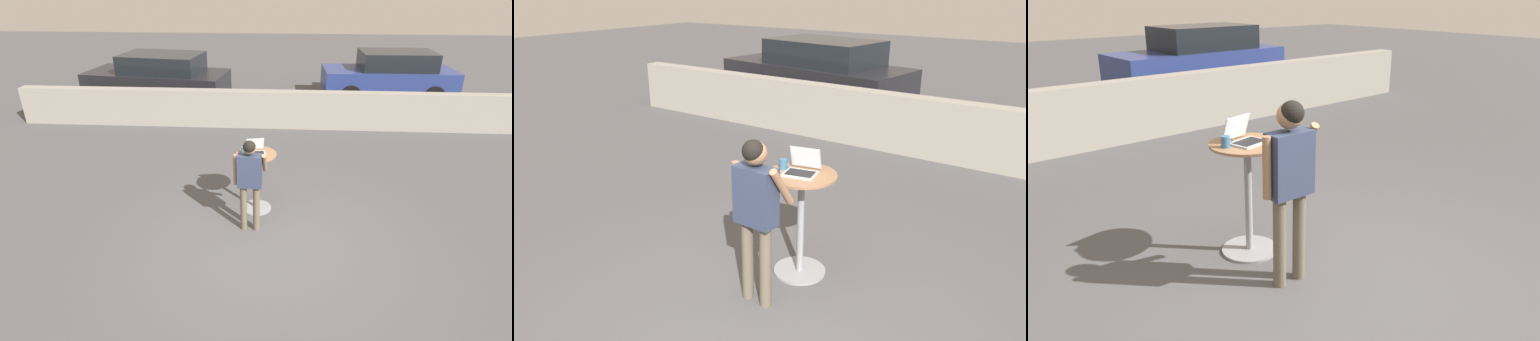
% 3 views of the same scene
% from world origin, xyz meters
% --- Properties ---
extents(ground_plane, '(50.00, 50.00, 0.00)m').
position_xyz_m(ground_plane, '(0.00, 0.00, 0.00)').
color(ground_plane, '#4C4C4F').
extents(pavement_kerb, '(14.33, 0.35, 1.02)m').
position_xyz_m(pavement_kerb, '(0.00, 5.49, 0.51)').
color(pavement_kerb, gray).
rests_on(pavement_kerb, ground_plane).
extents(cafe_table, '(0.69, 0.69, 1.10)m').
position_xyz_m(cafe_table, '(-0.29, 1.13, 0.65)').
color(cafe_table, gray).
rests_on(cafe_table, ground_plane).
extents(laptop, '(0.37, 0.37, 0.24)m').
position_xyz_m(laptop, '(-0.30, 1.16, 1.15)').
color(laptop, '#B7BABF').
rests_on(laptop, cafe_table).
extents(coffee_mug, '(0.12, 0.08, 0.10)m').
position_xyz_m(coffee_mug, '(-0.51, 1.14, 1.15)').
color(coffee_mug, '#336084').
rests_on(coffee_mug, cafe_table).
extents(standing_person, '(0.53, 0.35, 1.60)m').
position_xyz_m(standing_person, '(-0.35, 0.47, 1.01)').
color(standing_person, brown).
rests_on(standing_person, ground_plane).
extents(parked_car_near_street, '(4.33, 1.88, 1.58)m').
position_xyz_m(parked_car_near_street, '(3.73, 8.56, 0.81)').
color(parked_car_near_street, navy).
rests_on(parked_car_near_street, ground_plane).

